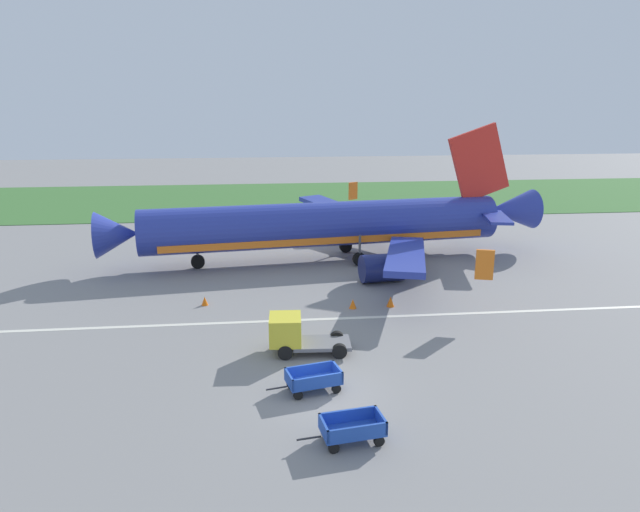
{
  "coord_description": "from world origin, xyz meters",
  "views": [
    {
      "loc": [
        -2.73,
        -24.16,
        13.45
      ],
      "look_at": [
        1.28,
        14.07,
        2.8
      ],
      "focal_mm": 32.33,
      "sensor_mm": 36.0,
      "label": 1
    }
  ],
  "objects_px": {
    "airplane": "(336,225)",
    "baggage_cart_second_in_row": "(313,379)",
    "baggage_cart_nearest": "(352,428)",
    "service_truck_beside_carts": "(294,334)",
    "traffic_cone_near_plane": "(353,304)",
    "traffic_cone_mid_apron": "(205,301)",
    "traffic_cone_by_carts": "(391,302)"
  },
  "relations": [
    {
      "from": "baggage_cart_second_in_row",
      "to": "airplane",
      "type": "bearing_deg",
      "value": 79.85
    },
    {
      "from": "baggage_cart_second_in_row",
      "to": "traffic_cone_mid_apron",
      "type": "relative_size",
      "value": 6.14
    },
    {
      "from": "traffic_cone_near_plane",
      "to": "traffic_cone_mid_apron",
      "type": "height_order",
      "value": "traffic_cone_near_plane"
    },
    {
      "from": "traffic_cone_near_plane",
      "to": "traffic_cone_by_carts",
      "type": "bearing_deg",
      "value": 1.8
    },
    {
      "from": "baggage_cart_second_in_row",
      "to": "traffic_cone_near_plane",
      "type": "relative_size",
      "value": 5.68
    },
    {
      "from": "baggage_cart_second_in_row",
      "to": "baggage_cart_nearest",
      "type": "bearing_deg",
      "value": -74.95
    },
    {
      "from": "baggage_cart_nearest",
      "to": "baggage_cart_second_in_row",
      "type": "distance_m",
      "value": 4.47
    },
    {
      "from": "baggage_cart_nearest",
      "to": "traffic_cone_near_plane",
      "type": "xyz_separation_m",
      "value": [
        2.45,
        15.03,
        -0.28
      ]
    },
    {
      "from": "baggage_cart_second_in_row",
      "to": "traffic_cone_mid_apron",
      "type": "height_order",
      "value": "baggage_cart_second_in_row"
    },
    {
      "from": "airplane",
      "to": "baggage_cart_second_in_row",
      "type": "distance_m",
      "value": 22.95
    },
    {
      "from": "baggage_cart_nearest",
      "to": "traffic_cone_by_carts",
      "type": "distance_m",
      "value": 15.92
    },
    {
      "from": "airplane",
      "to": "service_truck_beside_carts",
      "type": "bearing_deg",
      "value": -104.38
    },
    {
      "from": "airplane",
      "to": "traffic_cone_near_plane",
      "type": "bearing_deg",
      "value": -91.97
    },
    {
      "from": "baggage_cart_nearest",
      "to": "service_truck_beside_carts",
      "type": "xyz_separation_m",
      "value": [
        -1.79,
        8.66,
        0.5
      ]
    },
    {
      "from": "baggage_cart_nearest",
      "to": "service_truck_beside_carts",
      "type": "relative_size",
      "value": 0.81
    },
    {
      "from": "traffic_cone_mid_apron",
      "to": "traffic_cone_by_carts",
      "type": "height_order",
      "value": "traffic_cone_by_carts"
    },
    {
      "from": "traffic_cone_near_plane",
      "to": "service_truck_beside_carts",
      "type": "bearing_deg",
      "value": -123.65
    },
    {
      "from": "baggage_cart_nearest",
      "to": "baggage_cart_second_in_row",
      "type": "xyz_separation_m",
      "value": [
        -1.16,
        4.32,
        0.0
      ]
    },
    {
      "from": "baggage_cart_nearest",
      "to": "traffic_cone_mid_apron",
      "type": "height_order",
      "value": "baggage_cart_nearest"
    },
    {
      "from": "airplane",
      "to": "traffic_cone_near_plane",
      "type": "distance_m",
      "value": 12.07
    },
    {
      "from": "service_truck_beside_carts",
      "to": "traffic_cone_near_plane",
      "type": "distance_m",
      "value": 7.69
    },
    {
      "from": "traffic_cone_near_plane",
      "to": "airplane",
      "type": "bearing_deg",
      "value": 88.03
    },
    {
      "from": "baggage_cart_nearest",
      "to": "traffic_cone_near_plane",
      "type": "height_order",
      "value": "baggage_cart_nearest"
    },
    {
      "from": "airplane",
      "to": "service_truck_beside_carts",
      "type": "relative_size",
      "value": 8.43
    },
    {
      "from": "baggage_cart_nearest",
      "to": "traffic_cone_mid_apron",
      "type": "bearing_deg",
      "value": 113.66
    },
    {
      "from": "airplane",
      "to": "traffic_cone_mid_apron",
      "type": "distance_m",
      "value": 14.6
    },
    {
      "from": "service_truck_beside_carts",
      "to": "traffic_cone_mid_apron",
      "type": "xyz_separation_m",
      "value": [
        -5.51,
        7.99,
        -0.8
      ]
    },
    {
      "from": "airplane",
      "to": "baggage_cart_nearest",
      "type": "relative_size",
      "value": 10.4
    },
    {
      "from": "baggage_cart_nearest",
      "to": "airplane",
      "type": "bearing_deg",
      "value": 83.91
    },
    {
      "from": "baggage_cart_second_in_row",
      "to": "traffic_cone_near_plane",
      "type": "distance_m",
      "value": 11.31
    },
    {
      "from": "airplane",
      "to": "traffic_cone_by_carts",
      "type": "height_order",
      "value": "airplane"
    },
    {
      "from": "airplane",
      "to": "service_truck_beside_carts",
      "type": "height_order",
      "value": "airplane"
    }
  ]
}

